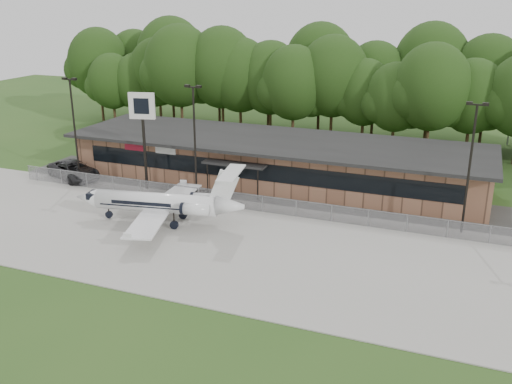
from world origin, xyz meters
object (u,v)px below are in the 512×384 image
at_px(terminal, 275,159).
at_px(suv, 74,170).
at_px(pole_sign, 142,116).
at_px(business_jet, 163,204).

bearing_deg(terminal, suv, -159.87).
relative_size(suv, pole_sign, 0.71).
bearing_deg(business_jet, pole_sign, 119.91).
distance_m(business_jet, suv, 16.17).
relative_size(terminal, pole_sign, 4.45).
bearing_deg(suv, business_jet, -92.68).
bearing_deg(suv, pole_sign, -67.37).
distance_m(suv, pole_sign, 10.55).
distance_m(business_jet, pole_sign, 10.60).
bearing_deg(terminal, pole_sign, -145.62).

